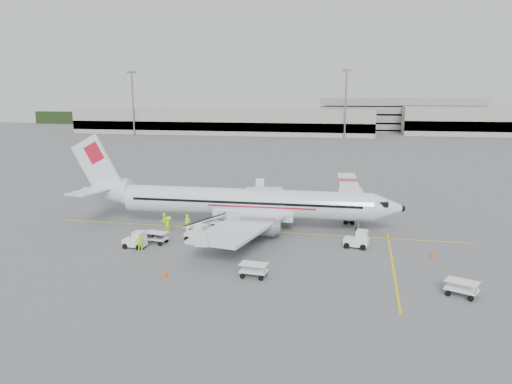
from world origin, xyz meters
TOP-DOWN VIEW (x-y plane):
  - ground at (0.00, 0.00)m, footprint 360.00×360.00m
  - stripe_lead at (0.00, 0.00)m, footprint 44.00×0.20m
  - stripe_cross at (14.00, -8.00)m, footprint 0.20×20.00m
  - terminal_west at (-40.00, 130.00)m, footprint 110.00×22.00m
  - parking_garage at (25.00, 160.00)m, footprint 62.00×24.00m
  - treeline at (0.00, 175.00)m, footprint 300.00×3.00m
  - mast_west at (-70.00, 118.00)m, footprint 3.20×1.20m
  - mast_center at (5.00, 118.00)m, footprint 3.20×1.20m
  - aircraft at (-0.86, 0.98)m, footprint 35.76×28.35m
  - jet_bridge at (9.54, 10.48)m, footprint 4.03×15.73m
  - belt_loader at (-4.35, -2.00)m, footprint 5.25×2.01m
  - tug_fore at (10.87, -3.71)m, footprint 2.41×1.62m
  - tug_mid at (-4.44, -4.92)m, footprint 2.50×1.82m
  - tug_aft at (-9.48, -8.14)m, footprint 2.17×1.36m
  - cart_loaded_a at (-8.06, -6.45)m, footprint 2.40×1.67m
  - cart_loaded_b at (-2.89, -2.00)m, footprint 2.78×2.27m
  - cart_empty_a at (3.12, -13.34)m, footprint 2.25×1.43m
  - cart_empty_b at (18.43, -13.91)m, footprint 2.55×2.10m
  - cone_nose at (17.51, -5.29)m, footprint 0.41×0.41m
  - cone_port at (-4.81, 19.66)m, footprint 0.42×0.42m
  - cone_stbd at (-3.82, -14.59)m, footprint 0.37×0.37m
  - crew_a at (-6.63, -1.50)m, footprint 0.76×0.77m
  - crew_b at (-9.26, -1.50)m, footprint 1.01×1.09m
  - crew_c at (-8.26, -2.70)m, footprint 0.83×1.25m
  - crew_d at (-8.49, -9.05)m, footprint 1.02×0.84m

SIDE VIEW (x-z plane):
  - ground at x=0.00m, z-range 0.00..0.00m
  - stripe_lead at x=0.00m, z-range 0.00..0.01m
  - stripe_cross at x=14.00m, z-range 0.00..0.01m
  - cone_stbd at x=-3.82m, z-range 0.00..0.60m
  - cone_nose at x=17.51m, z-range 0.00..0.67m
  - cone_port at x=-4.81m, z-range 0.00..0.69m
  - cart_empty_a at x=3.12m, z-range 0.00..1.13m
  - cart_empty_b at x=18.43m, z-range 0.00..1.15m
  - cart_loaded_a at x=-8.06m, z-range 0.00..1.15m
  - cart_loaded_b at x=-2.89m, z-range 0.00..1.26m
  - tug_aft at x=-9.48m, z-range 0.00..1.61m
  - crew_d at x=-8.49m, z-range 0.00..1.63m
  - tug_fore at x=10.87m, z-range 0.00..1.72m
  - tug_mid at x=-4.44m, z-range 0.00..1.73m
  - crew_a at x=-6.63m, z-range 0.00..1.79m
  - crew_c at x=-8.26m, z-range 0.00..1.79m
  - crew_b at x=-9.26m, z-range 0.00..1.81m
  - belt_loader at x=-4.35m, z-range 0.00..2.84m
  - jet_bridge at x=9.54m, z-range 0.00..4.08m
  - treeline at x=0.00m, z-range 0.00..6.00m
  - terminal_west at x=-40.00m, z-range 0.00..9.00m
  - aircraft at x=-0.86m, z-range 0.00..9.68m
  - parking_garage at x=25.00m, z-range 0.00..14.00m
  - mast_west at x=-70.00m, z-range 0.00..22.00m
  - mast_center at x=5.00m, z-range 0.00..22.00m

